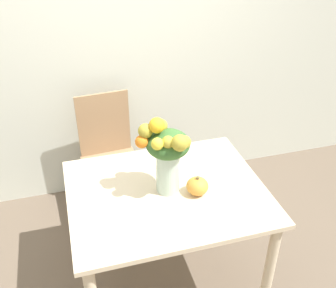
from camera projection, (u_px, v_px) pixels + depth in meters
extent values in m
plane|color=brown|center=(167.00, 277.00, 2.64)|extent=(12.00, 12.00, 0.00)
cube|color=silver|center=(123.00, 30.00, 2.87)|extent=(8.00, 0.06, 2.70)
cube|color=beige|center=(167.00, 192.00, 2.26)|extent=(1.12, 0.91, 0.03)
cylinder|color=beige|center=(269.00, 270.00, 2.25)|extent=(0.06, 0.06, 0.72)
cylinder|color=beige|center=(80.00, 213.00, 2.66)|extent=(0.06, 0.06, 0.72)
cylinder|color=beige|center=(217.00, 187.00, 2.89)|extent=(0.06, 0.06, 0.72)
cylinder|color=#B2CCBC|center=(168.00, 171.00, 2.19)|extent=(0.13, 0.13, 0.26)
cylinder|color=silver|center=(168.00, 180.00, 2.22)|extent=(0.12, 0.12, 0.13)
cylinder|color=#38662D|center=(173.00, 165.00, 2.17)|extent=(0.01, 0.01, 0.31)
cylinder|color=#38662D|center=(168.00, 163.00, 2.19)|extent=(0.00, 0.01, 0.31)
cylinder|color=#38662D|center=(163.00, 165.00, 2.18)|extent=(0.01, 0.00, 0.31)
cylinder|color=#38662D|center=(165.00, 168.00, 2.15)|extent=(0.01, 0.01, 0.31)
cylinder|color=#38662D|center=(171.00, 168.00, 2.15)|extent=(0.00, 0.00, 0.31)
ellipsoid|color=#38662D|center=(168.00, 144.00, 2.09)|extent=(0.24, 0.24, 0.14)
sphere|color=#AD9E33|center=(180.00, 143.00, 1.97)|extent=(0.09, 0.09, 0.09)
sphere|color=#AD9E33|center=(145.00, 131.00, 2.05)|extent=(0.08, 0.08, 0.08)
sphere|color=#AD9E33|center=(184.00, 142.00, 2.03)|extent=(0.07, 0.07, 0.07)
sphere|color=yellow|center=(157.00, 125.00, 2.03)|extent=(0.08, 0.08, 0.08)
sphere|color=orange|center=(142.00, 142.00, 2.06)|extent=(0.07, 0.07, 0.07)
sphere|color=yellow|center=(157.00, 144.00, 1.97)|extent=(0.06, 0.06, 0.06)
sphere|color=#AD9E33|center=(168.00, 142.00, 1.99)|extent=(0.07, 0.07, 0.07)
sphere|color=#AD9E33|center=(160.00, 126.00, 2.11)|extent=(0.08, 0.08, 0.08)
ellipsoid|color=gold|center=(197.00, 186.00, 2.20)|extent=(0.13, 0.13, 0.10)
cylinder|color=brown|center=(198.00, 178.00, 2.17)|extent=(0.02, 0.02, 0.02)
cube|color=#9E7A56|center=(112.00, 166.00, 2.97)|extent=(0.45, 0.45, 0.02)
cylinder|color=#9E7A56|center=(98.00, 208.00, 2.91)|extent=(0.04, 0.04, 0.43)
cylinder|color=#9E7A56|center=(142.00, 198.00, 3.01)|extent=(0.04, 0.04, 0.43)
cylinder|color=#9E7A56|center=(89.00, 182.00, 3.18)|extent=(0.04, 0.04, 0.43)
cylinder|color=#9E7A56|center=(130.00, 173.00, 3.28)|extent=(0.04, 0.04, 0.43)
cube|color=#9E7A56|center=(104.00, 124.00, 2.99)|extent=(0.40, 0.05, 0.51)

